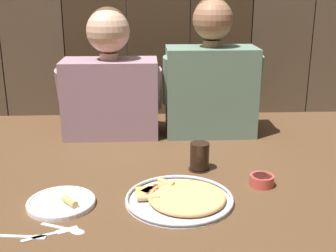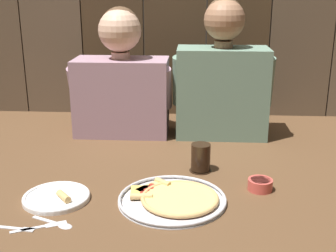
{
  "view_description": "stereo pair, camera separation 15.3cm",
  "coord_description": "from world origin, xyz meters",
  "px_view_note": "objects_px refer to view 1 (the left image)",
  "views": [
    {
      "loc": [
        -0.06,
        -1.35,
        0.65
      ],
      "look_at": [
        0.01,
        0.1,
        0.18
      ],
      "focal_mm": 46.98,
      "sensor_mm": 36.0,
      "label": 1
    },
    {
      "loc": [
        0.1,
        -1.35,
        0.65
      ],
      "look_at": [
        0.01,
        0.1,
        0.18
      ],
      "focal_mm": 46.98,
      "sensor_mm": 36.0,
      "label": 2
    }
  ],
  "objects_px": {
    "dipping_bowl": "(262,180)",
    "diner_right": "(211,75)",
    "pizza_tray": "(181,198)",
    "drinking_glass": "(200,157)",
    "diner_left": "(110,80)",
    "dinner_plate": "(61,202)"
  },
  "relations": [
    {
      "from": "pizza_tray",
      "to": "drinking_glass",
      "type": "distance_m",
      "value": 0.26
    },
    {
      "from": "pizza_tray",
      "to": "dipping_bowl",
      "type": "relative_size",
      "value": 4.17
    },
    {
      "from": "drinking_glass",
      "to": "diner_right",
      "type": "xyz_separation_m",
      "value": [
        0.09,
        0.42,
        0.22
      ]
    },
    {
      "from": "diner_left",
      "to": "pizza_tray",
      "type": "bearing_deg",
      "value": -68.14
    },
    {
      "from": "dipping_bowl",
      "to": "diner_left",
      "type": "relative_size",
      "value": 0.14
    },
    {
      "from": "dinner_plate",
      "to": "diner_right",
      "type": "distance_m",
      "value": 0.91
    },
    {
      "from": "dinner_plate",
      "to": "drinking_glass",
      "type": "distance_m",
      "value": 0.52
    },
    {
      "from": "diner_left",
      "to": "diner_right",
      "type": "bearing_deg",
      "value": -0.08
    },
    {
      "from": "pizza_tray",
      "to": "dipping_bowl",
      "type": "bearing_deg",
      "value": 19.26
    },
    {
      "from": "dinner_plate",
      "to": "drinking_glass",
      "type": "bearing_deg",
      "value": 29.28
    },
    {
      "from": "pizza_tray",
      "to": "drinking_glass",
      "type": "bearing_deg",
      "value": 70.71
    },
    {
      "from": "drinking_glass",
      "to": "diner_left",
      "type": "distance_m",
      "value": 0.58
    },
    {
      "from": "pizza_tray",
      "to": "drinking_glass",
      "type": "height_order",
      "value": "drinking_glass"
    },
    {
      "from": "diner_left",
      "to": "dipping_bowl",
      "type": "bearing_deg",
      "value": -45.91
    },
    {
      "from": "dinner_plate",
      "to": "diner_left",
      "type": "xyz_separation_m",
      "value": [
        0.11,
        0.67,
        0.24
      ]
    },
    {
      "from": "pizza_tray",
      "to": "dinner_plate",
      "type": "distance_m",
      "value": 0.37
    },
    {
      "from": "diner_right",
      "to": "dipping_bowl",
      "type": "bearing_deg",
      "value": -79.88
    },
    {
      "from": "dinner_plate",
      "to": "dipping_bowl",
      "type": "height_order",
      "value": "dipping_bowl"
    },
    {
      "from": "dipping_bowl",
      "to": "diner_right",
      "type": "height_order",
      "value": "diner_right"
    },
    {
      "from": "dinner_plate",
      "to": "drinking_glass",
      "type": "relative_size",
      "value": 2.04
    },
    {
      "from": "diner_left",
      "to": "diner_right",
      "type": "xyz_separation_m",
      "value": [
        0.45,
        -0.0,
        0.02
      ]
    },
    {
      "from": "dipping_bowl",
      "to": "diner_left",
      "type": "xyz_separation_m",
      "value": [
        -0.55,
        0.56,
        0.23
      ]
    }
  ]
}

